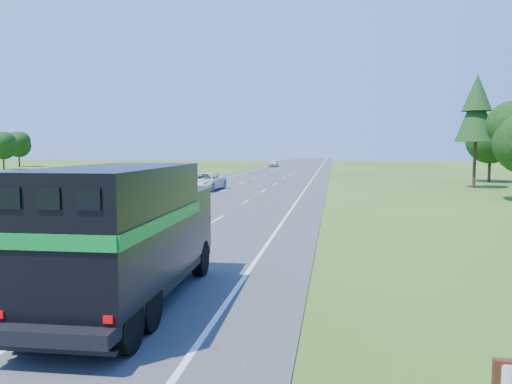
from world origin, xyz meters
TOP-DOWN VIEW (x-y plane):
  - road at (0.00, 50.00)m, footprint 15.00×260.00m
  - lane_markings at (0.00, 50.00)m, footprint 11.15×260.00m
  - horse_truck at (3.14, 13.95)m, footprint 2.71×8.04m
  - white_suv at (-3.57, 46.90)m, footprint 3.07×6.01m
  - far_car at (-3.91, 101.95)m, footprint 1.83×4.32m

SIDE VIEW (x-z plane):
  - road at x=0.00m, z-range 0.00..0.04m
  - lane_markings at x=0.00m, z-range 0.04..0.05m
  - far_car at x=-3.91m, z-range 0.04..1.50m
  - white_suv at x=-3.57m, z-range 0.04..1.66m
  - horse_truck at x=3.14m, z-range 0.16..3.69m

